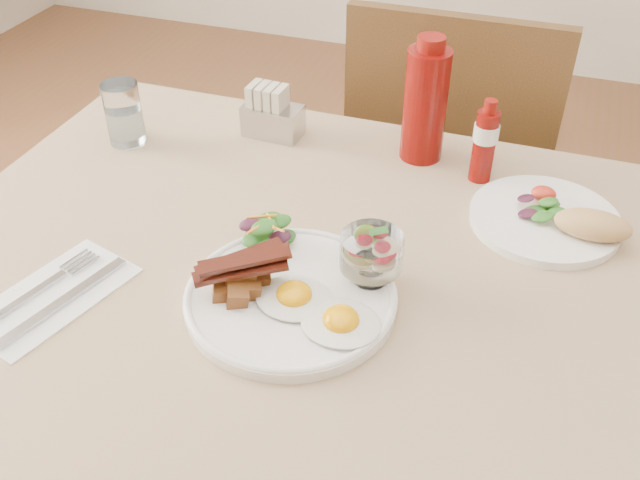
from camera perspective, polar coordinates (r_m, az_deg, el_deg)
table at (r=1.04m, az=4.05°, el=-7.02°), size 1.33×0.88×0.75m
chair_far at (r=1.64m, az=10.21°, el=5.23°), size 0.42×0.42×0.93m
main_plate at (r=0.94m, az=-2.36°, el=-4.67°), size 0.28×0.28×0.02m
fried_eggs at (r=0.90m, az=-0.24°, el=-5.51°), size 0.19×0.14×0.03m
bacon_potato_pile at (r=0.92m, az=-6.38°, el=-2.88°), size 0.12×0.10×0.06m
side_salad at (r=1.00m, az=-4.25°, el=0.49°), size 0.08×0.07×0.04m
fruit_cup at (r=0.93m, az=4.14°, el=-0.98°), size 0.08×0.08×0.08m
second_plate at (r=1.12m, az=18.37°, el=1.58°), size 0.23×0.23×0.06m
ketchup_bottle at (r=1.21m, az=8.42°, el=10.79°), size 0.09×0.09×0.21m
hot_sauce_bottle at (r=1.18m, az=13.04°, el=7.65°), size 0.05×0.05×0.14m
sugar_caddy at (r=1.29m, az=-3.92°, el=9.95°), size 0.11×0.06×0.09m
water_glass at (r=1.31m, az=-15.38°, el=9.47°), size 0.06×0.06×0.11m
napkin_cutlery at (r=1.01m, az=-20.60°, el=-4.23°), size 0.17×0.24×0.01m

